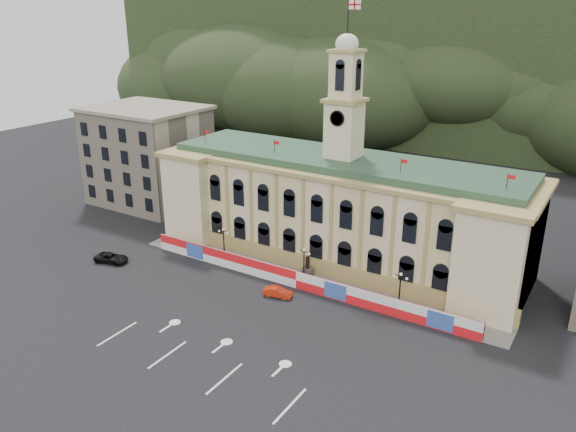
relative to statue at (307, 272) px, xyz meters
The scene contains 13 objects.
ground 18.04m from the statue, 90.00° to the right, with size 260.00×260.00×0.00m, color black.
lane_markings 23.03m from the statue, 90.00° to the right, with size 26.00×10.00×0.02m, color white, non-canonical shape.
hill_ridge 105.59m from the statue, 89.98° to the left, with size 230.00×80.00×64.00m.
city_hall 11.71m from the statue, 90.00° to the left, with size 56.20×17.60×37.10m.
side_building_left 45.63m from the statue, 163.26° to the left, with size 21.00×17.00×18.60m.
hoarding_fence 2.93m from the statue, 88.90° to the right, with size 50.00×0.44×2.50m.
pavement 1.13m from the statue, 90.00° to the right, with size 56.00×5.50×0.16m, color slate.
statue is the anchor object (origin of this frame).
lamp_left 14.16m from the statue, behind, with size 1.96×0.44×5.15m.
lamp_center 2.14m from the statue, 90.00° to the right, with size 1.96×0.44×5.15m.
lamp_right 14.16m from the statue, ahead, with size 1.96×0.44×5.15m.
red_sedan 6.44m from the statue, 97.59° to the right, with size 4.13×2.18×1.30m, color red.
black_suv 29.86m from the statue, 158.92° to the right, with size 5.58×3.68×1.42m, color black.
Camera 1 is at (35.31, -43.66, 36.39)m, focal length 35.00 mm.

